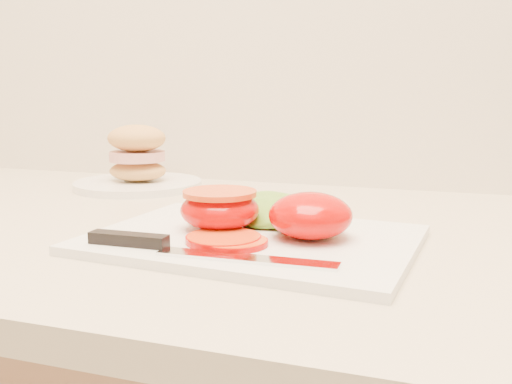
% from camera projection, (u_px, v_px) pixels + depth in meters
% --- Properties ---
extents(cutting_board, '(0.35, 0.27, 0.01)m').
position_uv_depth(cutting_board, '(253.00, 240.00, 0.61)').
color(cutting_board, white).
rests_on(cutting_board, counter).
extents(tomato_half_dome, '(0.09, 0.09, 0.05)m').
position_uv_depth(tomato_half_dome, '(310.00, 215.00, 0.59)').
color(tomato_half_dome, '#DD0000').
rests_on(tomato_half_dome, cutting_board).
extents(tomato_half_cut, '(0.09, 0.09, 0.04)m').
position_uv_depth(tomato_half_cut, '(220.00, 208.00, 0.63)').
color(tomato_half_cut, '#DD0000').
rests_on(tomato_half_cut, cutting_board).
extents(tomato_slice_0, '(0.07, 0.07, 0.01)m').
position_uv_depth(tomato_slice_0, '(224.00, 239.00, 0.58)').
color(tomato_slice_0, '#FD6215').
rests_on(tomato_slice_0, cutting_board).
extents(tomato_slice_1, '(0.07, 0.07, 0.01)m').
position_uv_depth(tomato_slice_1, '(234.00, 242.00, 0.57)').
color(tomato_slice_1, '#FD6215').
rests_on(tomato_slice_1, cutting_board).
extents(lettuce_leaf_0, '(0.17, 0.15, 0.03)m').
position_uv_depth(lettuce_leaf_0, '(266.00, 210.00, 0.67)').
color(lettuce_leaf_0, '#7AAB2D').
rests_on(lettuce_leaf_0, cutting_board).
extents(lettuce_leaf_1, '(0.12, 0.10, 0.02)m').
position_uv_depth(lettuce_leaf_1, '(301.00, 213.00, 0.66)').
color(lettuce_leaf_1, '#7AAB2D').
rests_on(lettuce_leaf_1, cutting_board).
extents(knife, '(0.26, 0.03, 0.01)m').
position_uv_depth(knife, '(172.00, 246.00, 0.55)').
color(knife, silver).
rests_on(knife, cutting_board).
extents(sandwich_plate, '(0.21, 0.21, 0.11)m').
position_uv_depth(sandwich_plate, '(138.00, 166.00, 0.96)').
color(sandwich_plate, white).
rests_on(sandwich_plate, counter).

